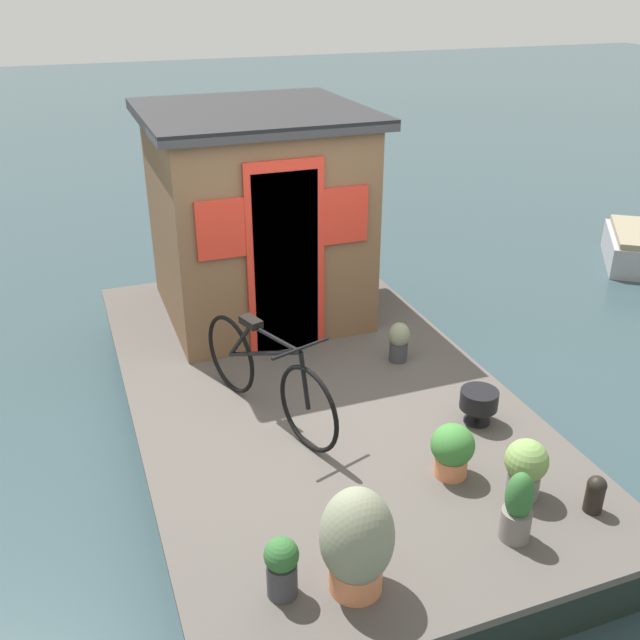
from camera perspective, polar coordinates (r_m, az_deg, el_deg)
The scene contains 12 objects.
ground_plane at distance 6.47m, azimuth -0.62°, elevation -8.50°, with size 60.00×60.00×0.00m, color #2D4247.
houseboat_deck at distance 6.35m, azimuth -0.63°, elevation -6.79°, with size 5.45×3.08×0.46m.
houseboat_cabin at distance 7.21m, azimuth -5.09°, elevation 8.44°, with size 2.05×2.08×2.07m.
bicycle at distance 5.60m, azimuth -4.29°, elevation -4.44°, with size 1.66×0.67×0.82m.
potted_plant_ivy at distance 4.72m, azimuth 15.53°, elevation -14.28°, with size 0.19×0.19×0.50m.
potted_plant_mint at distance 4.25m, azimuth -3.08°, elevation -19.04°, with size 0.20×0.20×0.39m.
potted_plant_succulent at distance 5.15m, azimuth 10.53°, elevation -10.14°, with size 0.31×0.31×0.40m.
potted_plant_lavender at distance 4.19m, azimuth 2.95°, elevation -17.27°, with size 0.43×0.43×0.69m.
potted_plant_rosemary at distance 6.52m, azimuth 6.33°, elevation -1.67°, with size 0.19×0.19×0.38m.
potted_plant_fern at distance 5.06m, azimuth 16.12°, elevation -11.19°, with size 0.29×0.29×0.43m.
charcoal_grill at distance 5.75m, azimuth 12.59°, elevation -6.32°, with size 0.30×0.30×0.28m.
mooring_bollard at distance 5.13m, azimuth 21.16°, elevation -12.76°, with size 0.13×0.13×0.27m.
Camera 1 is at (-5.02, 1.79, 3.68)m, focal length 40.02 mm.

